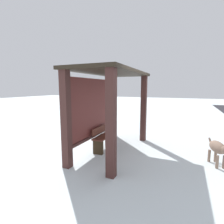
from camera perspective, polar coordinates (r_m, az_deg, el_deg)
ground_plane at (r=5.64m, az=0.29°, el=-12.65°), size 60.00×60.00×0.00m
bus_shelter at (r=5.36m, az=-1.66°, el=5.13°), size 3.32×1.54×2.50m
bench_left_inside at (r=5.66m, az=-2.76°, el=-8.88°), size 1.04×0.35×0.75m
dog at (r=5.24m, az=31.68°, el=-10.23°), size 0.90×0.48×0.65m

